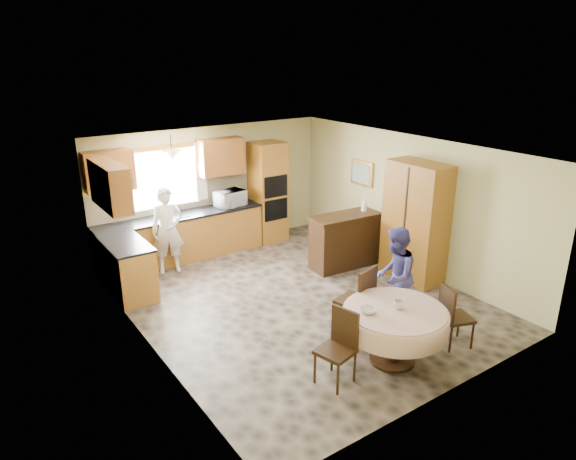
# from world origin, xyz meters

# --- Properties ---
(floor) EXTENTS (5.00, 6.00, 0.01)m
(floor) POSITION_xyz_m (0.00, 0.00, 0.00)
(floor) COLOR #71604F
(floor) RESTS_ON ground
(ceiling) EXTENTS (5.00, 6.00, 0.01)m
(ceiling) POSITION_xyz_m (0.00, 0.00, 2.50)
(ceiling) COLOR white
(ceiling) RESTS_ON wall_back
(wall_back) EXTENTS (5.00, 0.02, 2.50)m
(wall_back) POSITION_xyz_m (0.00, 3.00, 1.25)
(wall_back) COLOR #BFBA7A
(wall_back) RESTS_ON floor
(wall_front) EXTENTS (5.00, 0.02, 2.50)m
(wall_front) POSITION_xyz_m (0.00, -3.00, 1.25)
(wall_front) COLOR #BFBA7A
(wall_front) RESTS_ON floor
(wall_left) EXTENTS (0.02, 6.00, 2.50)m
(wall_left) POSITION_xyz_m (-2.50, 0.00, 1.25)
(wall_left) COLOR #BFBA7A
(wall_left) RESTS_ON floor
(wall_right) EXTENTS (0.02, 6.00, 2.50)m
(wall_right) POSITION_xyz_m (2.50, 0.00, 1.25)
(wall_right) COLOR #BFBA7A
(wall_right) RESTS_ON floor
(window) EXTENTS (1.40, 0.03, 1.10)m
(window) POSITION_xyz_m (-1.00, 2.98, 1.60)
(window) COLOR white
(window) RESTS_ON wall_back
(curtain_left) EXTENTS (0.22, 0.02, 1.15)m
(curtain_left) POSITION_xyz_m (-1.75, 2.93, 1.65)
(curtain_left) COLOR white
(curtain_left) RESTS_ON wall_back
(curtain_right) EXTENTS (0.22, 0.02, 1.15)m
(curtain_right) POSITION_xyz_m (-0.25, 2.93, 1.65)
(curtain_right) COLOR white
(curtain_right) RESTS_ON wall_back
(base_cab_back) EXTENTS (3.30, 0.60, 0.88)m
(base_cab_back) POSITION_xyz_m (-0.85, 2.70, 0.44)
(base_cab_back) COLOR #C17C33
(base_cab_back) RESTS_ON floor
(counter_back) EXTENTS (3.30, 0.64, 0.04)m
(counter_back) POSITION_xyz_m (-0.85, 2.70, 0.90)
(counter_back) COLOR black
(counter_back) RESTS_ON base_cab_back
(base_cab_left) EXTENTS (0.60, 1.20, 0.88)m
(base_cab_left) POSITION_xyz_m (-2.20, 1.80, 0.44)
(base_cab_left) COLOR #C17C33
(base_cab_left) RESTS_ON floor
(counter_left) EXTENTS (0.64, 1.20, 0.04)m
(counter_left) POSITION_xyz_m (-2.20, 1.80, 0.90)
(counter_left) COLOR black
(counter_left) RESTS_ON base_cab_left
(backsplash) EXTENTS (3.30, 0.02, 0.55)m
(backsplash) POSITION_xyz_m (-0.85, 2.99, 1.18)
(backsplash) COLOR beige
(backsplash) RESTS_ON wall_back
(wall_cab_left) EXTENTS (0.85, 0.33, 0.72)m
(wall_cab_left) POSITION_xyz_m (-2.05, 2.83, 1.91)
(wall_cab_left) COLOR #A56429
(wall_cab_left) RESTS_ON wall_back
(wall_cab_right) EXTENTS (0.90, 0.33, 0.72)m
(wall_cab_right) POSITION_xyz_m (0.15, 2.83, 1.91)
(wall_cab_right) COLOR #A56429
(wall_cab_right) RESTS_ON wall_back
(wall_cab_side) EXTENTS (0.33, 1.20, 0.72)m
(wall_cab_side) POSITION_xyz_m (-2.33, 1.80, 1.91)
(wall_cab_side) COLOR #A56429
(wall_cab_side) RESTS_ON wall_left
(oven_tower) EXTENTS (0.66, 0.62, 2.12)m
(oven_tower) POSITION_xyz_m (1.15, 2.69, 1.06)
(oven_tower) COLOR #C17C33
(oven_tower) RESTS_ON floor
(oven_upper) EXTENTS (0.56, 0.01, 0.45)m
(oven_upper) POSITION_xyz_m (1.15, 2.38, 1.25)
(oven_upper) COLOR black
(oven_upper) RESTS_ON oven_tower
(oven_lower) EXTENTS (0.56, 0.01, 0.45)m
(oven_lower) POSITION_xyz_m (1.15, 2.38, 0.75)
(oven_lower) COLOR black
(oven_lower) RESTS_ON oven_tower
(pendant) EXTENTS (0.36, 0.36, 0.18)m
(pendant) POSITION_xyz_m (-1.00, 2.50, 2.12)
(pendant) COLOR beige
(pendant) RESTS_ON ceiling
(sideboard) EXTENTS (1.39, 0.66, 0.96)m
(sideboard) POSITION_xyz_m (1.54, 0.63, 0.48)
(sideboard) COLOR #351F0E
(sideboard) RESTS_ON floor
(space_heater) EXTENTS (0.46, 0.36, 0.57)m
(space_heater) POSITION_xyz_m (2.20, 0.99, 0.28)
(space_heater) COLOR black
(space_heater) RESTS_ON floor
(cupboard) EXTENTS (0.55, 1.11, 2.12)m
(cupboard) POSITION_xyz_m (2.22, -0.45, 1.06)
(cupboard) COLOR #C17C33
(cupboard) RESTS_ON floor
(dining_table) EXTENTS (1.36, 1.36, 0.77)m
(dining_table) POSITION_xyz_m (0.02, -2.15, 0.60)
(dining_table) COLOR #351F0E
(dining_table) RESTS_ON floor
(chair_left) EXTENTS (0.50, 0.50, 0.95)m
(chair_left) POSITION_xyz_m (-0.84, -2.05, 0.52)
(chair_left) COLOR #351F0E
(chair_left) RESTS_ON floor
(chair_back) EXTENTS (0.55, 0.55, 1.05)m
(chair_back) POSITION_xyz_m (0.12, -1.36, 0.58)
(chair_back) COLOR #351F0E
(chair_back) RESTS_ON floor
(chair_right) EXTENTS (0.50, 0.50, 0.91)m
(chair_right) POSITION_xyz_m (0.96, -2.33, 0.50)
(chair_right) COLOR #351F0E
(chair_right) RESTS_ON floor
(framed_picture) EXTENTS (0.06, 0.60, 0.50)m
(framed_picture) POSITION_xyz_m (2.47, 1.24, 1.57)
(framed_picture) COLOR gold
(framed_picture) RESTS_ON wall_right
(microwave) EXTENTS (0.64, 0.50, 0.32)m
(microwave) POSITION_xyz_m (0.22, 2.65, 1.08)
(microwave) COLOR silver
(microwave) RESTS_ON counter_back
(person_sink) EXTENTS (0.67, 0.53, 1.61)m
(person_sink) POSITION_xyz_m (-1.27, 2.30, 0.80)
(person_sink) COLOR silver
(person_sink) RESTS_ON floor
(person_dining) EXTENTS (0.92, 0.88, 1.50)m
(person_dining) POSITION_xyz_m (0.78, -1.39, 0.75)
(person_dining) COLOR #403D85
(person_dining) RESTS_ON floor
(bowl_sideboard) EXTENTS (0.24, 0.24, 0.05)m
(bowl_sideboard) POSITION_xyz_m (1.32, 0.63, 0.99)
(bowl_sideboard) COLOR #B2B2B2
(bowl_sideboard) RESTS_ON sideboard
(bottle_sideboard) EXTENTS (0.13, 0.13, 0.31)m
(bottle_sideboard) POSITION_xyz_m (2.00, 0.63, 1.12)
(bottle_sideboard) COLOR silver
(bottle_sideboard) RESTS_ON sideboard
(cup_table) EXTENTS (0.15, 0.15, 0.11)m
(cup_table) POSITION_xyz_m (0.06, -2.16, 0.83)
(cup_table) COLOR #B2B2B2
(cup_table) RESTS_ON dining_table
(bowl_table) EXTENTS (0.22, 0.22, 0.06)m
(bowl_table) POSITION_xyz_m (-0.35, -2.02, 0.81)
(bowl_table) COLOR #B2B2B2
(bowl_table) RESTS_ON dining_table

